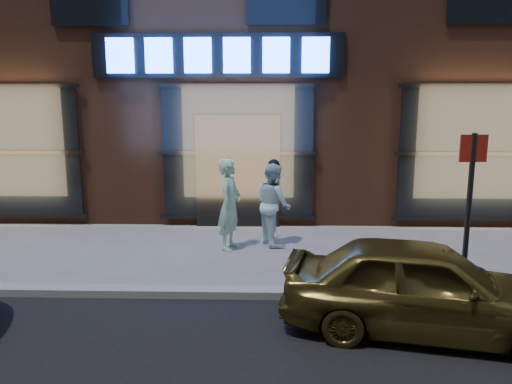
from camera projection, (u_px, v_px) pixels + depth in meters
ground at (220, 297)px, 7.01m from camera, size 90.00×90.00×0.00m
curb at (220, 293)px, 7.00m from camera, size 60.00×0.25×0.12m
storefront_building at (246, 10)px, 13.89m from camera, size 30.20×8.28×10.30m
man_bowtie at (230, 204)px, 9.10m from camera, size 0.55×0.70×1.68m
man_cap at (274, 204)px, 9.40m from camera, size 0.84×0.93×1.57m
gold_sedan at (425, 287)px, 5.86m from camera, size 3.54×1.99×1.14m
sign_post at (469, 200)px, 6.76m from camera, size 0.37×0.07×2.30m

